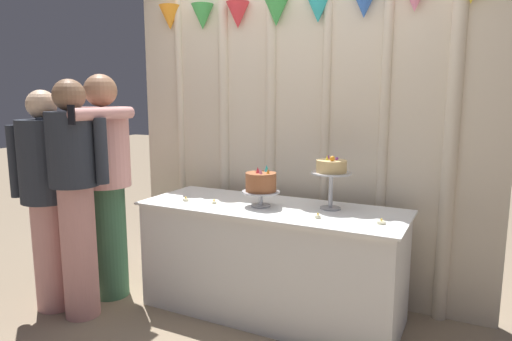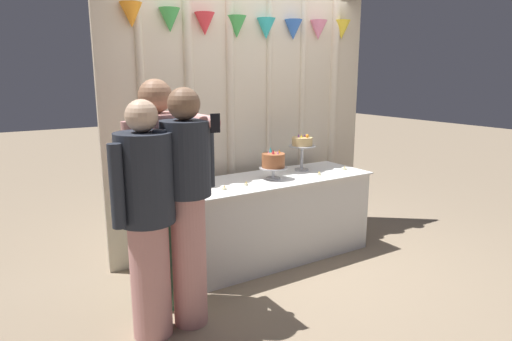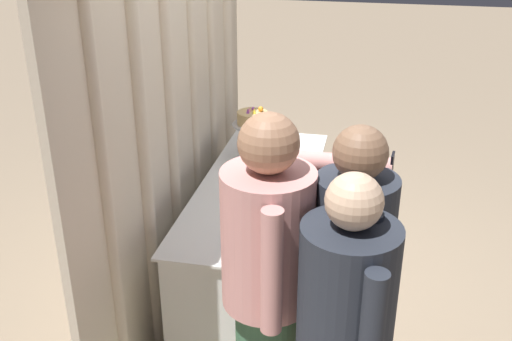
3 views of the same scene
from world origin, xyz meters
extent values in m
plane|color=gray|center=(0.00, 0.00, 0.00)|extent=(24.00, 24.00, 0.00)
cube|color=beige|center=(0.00, 0.59, 1.28)|extent=(2.93, 0.04, 2.56)
cylinder|color=beige|center=(-1.09, 0.56, 1.28)|extent=(0.07, 0.07, 2.56)
cylinder|color=beige|center=(-0.65, 0.56, 1.28)|extent=(0.09, 0.09, 2.56)
cylinder|color=beige|center=(-0.22, 0.56, 1.28)|extent=(0.08, 0.08, 2.56)
cylinder|color=beige|center=(0.23, 0.56, 1.28)|extent=(0.06, 0.06, 2.56)
cylinder|color=beige|center=(0.65, 0.56, 1.28)|extent=(0.07, 0.07, 2.56)
cylinder|color=beige|center=(1.09, 0.56, 1.28)|extent=(0.10, 0.10, 2.56)
cube|color=white|center=(0.00, 0.10, 0.39)|extent=(1.80, 0.64, 0.77)
cube|color=white|center=(0.00, 0.10, 0.78)|extent=(1.85, 0.69, 0.01)
cylinder|color=#B2B2B7|center=(-0.06, 0.06, 0.79)|extent=(0.14, 0.14, 0.01)
cylinder|color=#B2B2B7|center=(-0.06, 0.06, 0.84)|extent=(0.03, 0.03, 0.09)
cylinder|color=#B2B2B7|center=(-0.06, 0.06, 0.89)|extent=(0.26, 0.26, 0.01)
cylinder|color=#995633|center=(-0.06, 0.06, 0.96)|extent=(0.21, 0.21, 0.13)
cone|color=orange|center=(0.00, 0.05, 1.04)|extent=(0.02, 0.02, 0.03)
cone|color=#2DB2B7|center=(-0.05, 0.13, 1.05)|extent=(0.03, 0.03, 0.05)
cone|color=pink|center=(-0.09, 0.09, 1.04)|extent=(0.02, 0.02, 0.03)
cone|color=#DB333D|center=(-0.07, 0.04, 1.05)|extent=(0.03, 0.03, 0.04)
cone|color=pink|center=(-0.04, 0.02, 1.04)|extent=(0.03, 0.03, 0.04)
cylinder|color=#B2B2B7|center=(0.39, 0.21, 0.79)|extent=(0.14, 0.14, 0.01)
cylinder|color=#B2B2B7|center=(0.39, 0.21, 0.91)|extent=(0.03, 0.03, 0.23)
cylinder|color=#B2B2B7|center=(0.39, 0.21, 1.03)|extent=(0.27, 0.27, 0.01)
cylinder|color=#DBB775|center=(0.39, 0.21, 1.08)|extent=(0.20, 0.20, 0.08)
sphere|color=purple|center=(0.43, 0.21, 1.13)|extent=(0.02, 0.02, 0.02)
cone|color=pink|center=(0.40, 0.23, 1.14)|extent=(0.02, 0.02, 0.03)
cone|color=purple|center=(0.36, 0.24, 1.14)|extent=(0.02, 0.02, 0.03)
cone|color=yellow|center=(0.37, 0.19, 1.14)|extent=(0.02, 0.02, 0.03)
sphere|color=orange|center=(0.41, 0.16, 1.14)|extent=(0.03, 0.03, 0.03)
cylinder|color=beige|center=(-0.62, -0.04, 0.80)|extent=(0.04, 0.04, 0.02)
sphere|color=#F9CC4C|center=(-0.62, -0.04, 0.81)|extent=(0.01, 0.01, 0.01)
cylinder|color=beige|center=(-0.39, -0.01, 0.79)|extent=(0.04, 0.04, 0.01)
sphere|color=#F9CC4C|center=(-0.39, -0.01, 0.81)|extent=(0.01, 0.01, 0.01)
cylinder|color=beige|center=(0.40, -0.05, 0.80)|extent=(0.04, 0.04, 0.02)
sphere|color=#F9CC4C|center=(0.40, -0.05, 0.82)|extent=(0.01, 0.01, 0.01)
cylinder|color=beige|center=(0.77, 0.00, 0.80)|extent=(0.05, 0.05, 0.02)
sphere|color=#F9CC4C|center=(0.77, 0.00, 0.81)|extent=(0.01, 0.01, 0.01)
cylinder|color=#D6938E|center=(-1.24, -0.20, 1.17)|extent=(0.46, 0.46, 0.59)
sphere|color=#A37556|center=(-1.24, -0.20, 1.59)|extent=(0.24, 0.24, 0.24)
cylinder|color=#D6938E|center=(-1.47, -0.26, 1.17)|extent=(0.08, 0.08, 0.52)
cylinder|color=#D6938E|center=(-1.02, -0.41, 1.43)|extent=(0.08, 0.52, 0.08)
cube|color=black|center=(-1.02, -0.67, 1.43)|extent=(0.06, 0.02, 0.12)
cylinder|color=#282D38|center=(-1.45, -0.54, 1.09)|extent=(0.48, 0.48, 0.58)
sphere|color=beige|center=(-1.45, -0.54, 1.49)|extent=(0.20, 0.20, 0.20)
cube|color=maroon|center=(-1.45, -0.70, 1.12)|extent=(0.04, 0.02, 0.37)
cylinder|color=#282D38|center=(-1.66, -0.63, 1.09)|extent=(0.08, 0.08, 0.51)
cylinder|color=#282D38|center=(-1.25, -0.44, 1.09)|extent=(0.08, 0.08, 0.51)
cylinder|color=#282D38|center=(-1.18, -0.54, 1.19)|extent=(0.41, 0.41, 0.50)
sphere|color=#846047|center=(-1.18, -0.54, 1.55)|extent=(0.21, 0.21, 0.21)
cylinder|color=#282D38|center=(-1.37, -0.60, 1.18)|extent=(0.08, 0.08, 0.44)
cylinder|color=#282D38|center=(-0.98, -0.48, 1.18)|extent=(0.08, 0.08, 0.44)
camera|label=1|loc=(1.26, -2.61, 1.53)|focal=31.02mm
camera|label=2|loc=(-2.31, -3.19, 1.74)|focal=30.90mm
camera|label=3|loc=(-3.29, -0.58, 2.44)|focal=42.30mm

